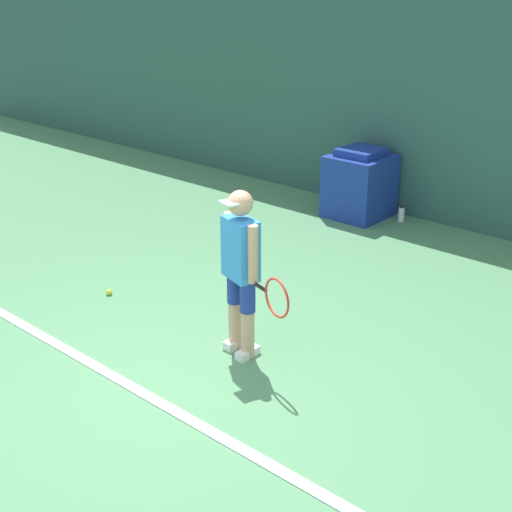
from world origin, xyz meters
TOP-DOWN VIEW (x-y plane):
  - ground_plane at (0.00, 0.00)m, footprint 24.00×24.00m
  - back_wall at (0.00, 5.21)m, footprint 24.00×0.10m
  - court_baseline at (0.00, -0.23)m, footprint 21.60×0.10m
  - tennis_player at (0.06, 0.81)m, footprint 0.94×0.36m
  - tennis_ball at (-1.84, 0.77)m, footprint 0.07×0.07m
  - covered_chair at (-1.31, 4.71)m, footprint 0.77×0.81m
  - water_bottle at (-0.73, 4.90)m, footprint 0.08×0.08m

SIDE VIEW (x-z plane):
  - ground_plane at x=0.00m, z-range 0.00..0.00m
  - court_baseline at x=0.00m, z-range 0.00..0.01m
  - tennis_ball at x=-1.84m, z-range 0.00..0.07m
  - water_bottle at x=-0.73m, z-range -0.01..0.21m
  - covered_chair at x=-1.31m, z-range -0.02..0.94m
  - tennis_player at x=0.06m, z-range 0.08..1.61m
  - back_wall at x=0.00m, z-range 0.00..3.11m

